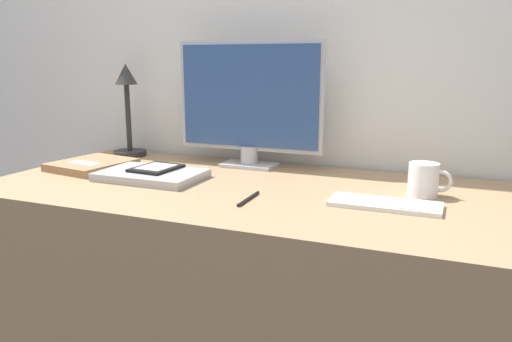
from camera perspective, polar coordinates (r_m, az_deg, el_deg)
The scene contains 10 objects.
wall_back at distance 1.84m, azimuth 3.85°, elevation 16.04°, with size 3.60×0.05×2.40m.
desk at distance 1.62m, azimuth -1.43°, elevation -14.15°, with size 1.56×0.74×0.72m.
monitor at distance 1.74m, azimuth -0.80°, elevation 7.84°, with size 0.53×0.11×0.44m.
keyboard at distance 1.33m, azimuth 14.51°, elevation -3.66°, with size 0.28×0.11×0.01m.
laptop at distance 1.62m, azimuth -11.87°, elevation -0.46°, with size 0.32×0.21×0.03m.
ereader at distance 1.64m, azimuth -11.33°, elevation 0.33°, with size 0.13×0.16×0.01m.
desk_lamp at distance 2.02m, azimuth -14.47°, elevation 7.36°, with size 0.13×0.13×0.36m.
notebook at distance 1.83m, azimuth -18.23°, elevation 0.67°, with size 0.25×0.28×0.03m.
coffee_mug at distance 1.45m, azimuth 18.68°, elevation -0.95°, with size 0.12×0.08×0.09m.
pen at distance 1.35m, azimuth -0.85°, elevation -3.18°, with size 0.01×0.14×0.01m.
Camera 1 is at (0.59, -1.16, 1.08)m, focal length 35.00 mm.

